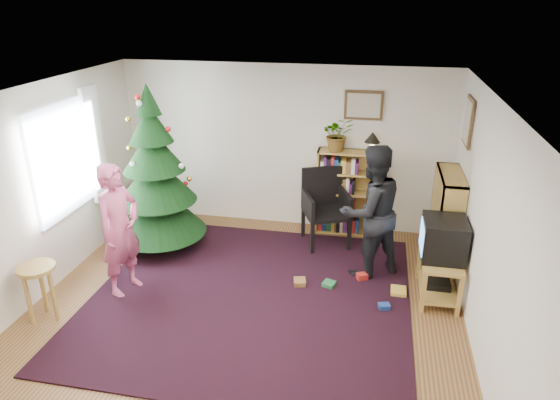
% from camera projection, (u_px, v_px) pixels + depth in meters
% --- Properties ---
extents(floor, '(5.00, 5.00, 0.00)m').
position_uv_depth(floor, '(244.00, 311.00, 5.82)').
color(floor, brown).
rests_on(floor, ground).
extents(ceiling, '(5.00, 5.00, 0.00)m').
position_uv_depth(ceiling, '(237.00, 97.00, 4.86)').
color(ceiling, white).
rests_on(ceiling, wall_back).
extents(wall_back, '(5.00, 0.02, 2.50)m').
position_uv_depth(wall_back, '(285.00, 147.00, 7.60)').
color(wall_back, silver).
rests_on(wall_back, floor).
extents(wall_front, '(5.00, 0.02, 2.50)m').
position_uv_depth(wall_front, '(134.00, 377.00, 3.08)').
color(wall_front, silver).
rests_on(wall_front, floor).
extents(wall_left, '(0.02, 5.00, 2.50)m').
position_uv_depth(wall_left, '(33.00, 196.00, 5.79)').
color(wall_left, silver).
rests_on(wall_left, floor).
extents(wall_right, '(0.02, 5.00, 2.50)m').
position_uv_depth(wall_right, '(487.00, 234.00, 4.89)').
color(wall_right, silver).
rests_on(wall_right, floor).
extents(rug, '(3.80, 3.60, 0.02)m').
position_uv_depth(rug, '(251.00, 296.00, 6.09)').
color(rug, black).
rests_on(rug, floor).
extents(window_pane, '(0.04, 1.20, 1.40)m').
position_uv_depth(window_pane, '(63.00, 160.00, 6.23)').
color(window_pane, silver).
rests_on(window_pane, wall_left).
extents(curtain, '(0.06, 0.35, 1.60)m').
position_uv_depth(curtain, '(95.00, 145.00, 6.85)').
color(curtain, white).
rests_on(curtain, wall_left).
extents(picture_back, '(0.55, 0.03, 0.42)m').
position_uv_depth(picture_back, '(364.00, 105.00, 7.10)').
color(picture_back, '#4C3319').
rests_on(picture_back, wall_back).
extents(picture_right, '(0.03, 0.50, 0.60)m').
position_uv_depth(picture_right, '(469.00, 122.00, 6.21)').
color(picture_right, '#4C3319').
rests_on(picture_right, wall_right).
extents(christmas_tree, '(1.31, 1.31, 2.38)m').
position_uv_depth(christmas_tree, '(156.00, 183.00, 6.90)').
color(christmas_tree, '#3F2816').
rests_on(christmas_tree, rug).
extents(bookshelf_back, '(0.95, 0.30, 1.30)m').
position_uv_depth(bookshelf_back, '(348.00, 192.00, 7.50)').
color(bookshelf_back, '#BA9142').
rests_on(bookshelf_back, floor).
extents(bookshelf_right, '(0.30, 0.95, 1.30)m').
position_uv_depth(bookshelf_right, '(445.00, 219.00, 6.60)').
color(bookshelf_right, '#BA9142').
rests_on(bookshelf_right, floor).
extents(tv_stand, '(0.46, 0.82, 0.55)m').
position_uv_depth(tv_stand, '(439.00, 273.00, 5.99)').
color(tv_stand, '#BA9142').
rests_on(tv_stand, floor).
extents(crt_tv, '(0.50, 0.54, 0.47)m').
position_uv_depth(crt_tv, '(443.00, 239.00, 5.81)').
color(crt_tv, black).
rests_on(crt_tv, tv_stand).
extents(armchair, '(0.79, 0.81, 1.10)m').
position_uv_depth(armchair, '(327.00, 203.00, 7.26)').
color(armchair, black).
rests_on(armchair, rug).
extents(stool, '(0.40, 0.40, 0.67)m').
position_uv_depth(stool, '(38.00, 278.00, 5.50)').
color(stool, '#BA9142').
rests_on(stool, floor).
extents(person_standing, '(0.56, 0.69, 1.66)m').
position_uv_depth(person_standing, '(120.00, 230.00, 5.92)').
color(person_standing, '#BF4C75').
rests_on(person_standing, rug).
extents(person_by_chair, '(1.08, 1.02, 1.75)m').
position_uv_depth(person_by_chair, '(371.00, 212.00, 6.29)').
color(person_by_chair, black).
rests_on(person_by_chair, rug).
extents(potted_plant, '(0.55, 0.51, 0.49)m').
position_uv_depth(potted_plant, '(338.00, 134.00, 7.20)').
color(potted_plant, gray).
rests_on(potted_plant, bookshelf_back).
extents(table_lamp, '(0.23, 0.23, 0.30)m').
position_uv_depth(table_lamp, '(372.00, 139.00, 7.12)').
color(table_lamp, '#A57F33').
rests_on(table_lamp, bookshelf_back).
extents(floor_clutter, '(1.42, 0.80, 0.08)m').
position_uv_depth(floor_clutter, '(354.00, 288.00, 6.20)').
color(floor_clutter, '#A51E19').
rests_on(floor_clutter, rug).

